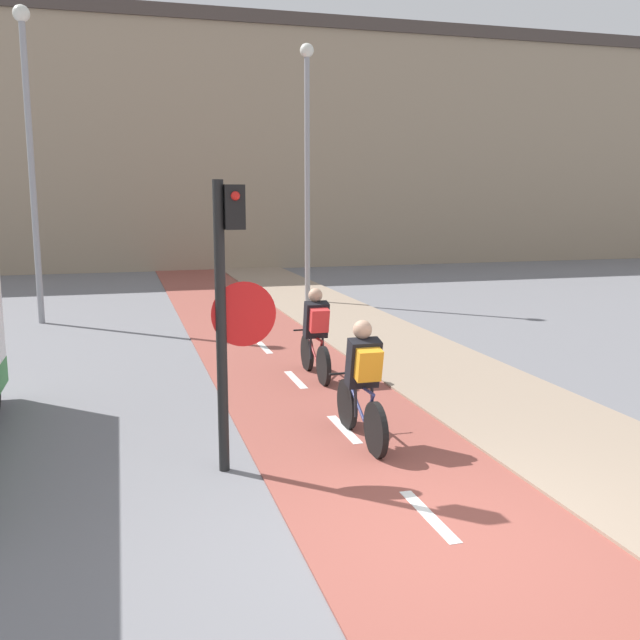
% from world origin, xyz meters
% --- Properties ---
extents(ground_plane, '(120.00, 120.00, 0.00)m').
position_xyz_m(ground_plane, '(0.00, 0.00, 0.00)').
color(ground_plane, slate).
extents(bike_lane, '(2.51, 60.00, 0.02)m').
position_xyz_m(bike_lane, '(0.00, 0.00, 0.01)').
color(bike_lane, brown).
rests_on(bike_lane, ground_plane).
extents(building_row_background, '(60.00, 5.20, 9.87)m').
position_xyz_m(building_row_background, '(0.00, 25.69, 4.94)').
color(building_row_background, gray).
rests_on(building_row_background, ground_plane).
extents(traffic_light_pole, '(0.67, 0.25, 3.00)m').
position_xyz_m(traffic_light_pole, '(-1.51, 2.12, 1.86)').
color(traffic_light_pole, black).
rests_on(traffic_light_pole, ground_plane).
extents(street_lamp_far, '(0.36, 0.36, 6.86)m').
position_xyz_m(street_lamp_far, '(-4.34, 12.14, 4.19)').
color(street_lamp_far, gray).
rests_on(street_lamp_far, ground_plane).
extents(street_lamp_sidewalk, '(0.36, 0.36, 6.73)m').
position_xyz_m(street_lamp_sidewalk, '(2.32, 13.58, 4.12)').
color(street_lamp_sidewalk, gray).
rests_on(street_lamp_sidewalk, ground_plane).
extents(cyclist_near, '(0.46, 1.65, 1.45)m').
position_xyz_m(cyclist_near, '(0.06, 2.51, 0.70)').
color(cyclist_near, black).
rests_on(cyclist_near, ground_plane).
extents(cyclist_far, '(0.46, 1.59, 1.44)m').
position_xyz_m(cyclist_far, '(0.34, 5.55, 0.70)').
color(cyclist_far, black).
rests_on(cyclist_far, ground_plane).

